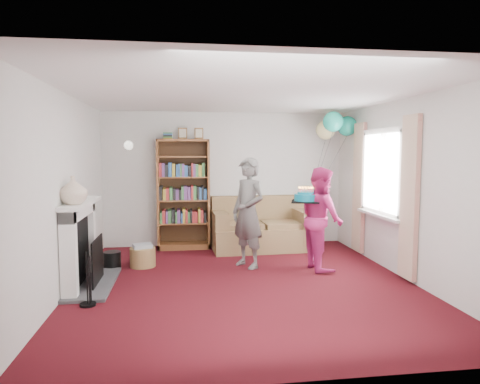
{
  "coord_description": "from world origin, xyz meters",
  "views": [
    {
      "loc": [
        -0.82,
        -5.53,
        1.75
      ],
      "look_at": [
        0.03,
        0.6,
        1.18
      ],
      "focal_mm": 32.0,
      "sensor_mm": 36.0,
      "label": 1
    }
  ],
  "objects": [
    {
      "name": "window_bay",
      "position": [
        2.21,
        0.6,
        1.2
      ],
      "size": [
        0.14,
        2.02,
        2.2
      ],
      "color": "white",
      "rests_on": "ground"
    },
    {
      "name": "person_striped",
      "position": [
        0.18,
        0.84,
        0.84
      ],
      "size": [
        0.68,
        0.73,
        1.67
      ],
      "primitive_type": "imported",
      "rotation": [
        0.0,
        0.0,
        -0.97
      ],
      "color": "black",
      "rests_on": "ground"
    },
    {
      "name": "wall_right",
      "position": [
        2.26,
        0.0,
        1.25
      ],
      "size": [
        0.02,
        5.0,
        2.5
      ],
      "primitive_type": "cube",
      "color": "silver",
      "rests_on": "ground"
    },
    {
      "name": "person_magenta",
      "position": [
        1.26,
        0.58,
        0.77
      ],
      "size": [
        0.64,
        0.79,
        1.54
      ],
      "primitive_type": "imported",
      "rotation": [
        0.0,
        0.0,
        1.65
      ],
      "color": "#B72466",
      "rests_on": "ground"
    },
    {
      "name": "fireplace",
      "position": [
        -2.09,
        0.19,
        0.51
      ],
      "size": [
        0.55,
        1.8,
        1.12
      ],
      "color": "#3F3F42",
      "rests_on": "ground"
    },
    {
      "name": "mantel_vase",
      "position": [
        -2.12,
        -0.15,
        1.3
      ],
      "size": [
        0.38,
        0.38,
        0.35
      ],
      "primitive_type": "imported",
      "rotation": [
        0.0,
        0.0,
        0.14
      ],
      "color": "beige",
      "rests_on": "fireplace"
    },
    {
      "name": "bookcase",
      "position": [
        -0.79,
        2.3,
        0.97
      ],
      "size": [
        0.94,
        0.42,
        2.2
      ],
      "color": "#472B14",
      "rests_on": "ground"
    },
    {
      "name": "wall_left",
      "position": [
        -2.26,
        0.0,
        1.25
      ],
      "size": [
        0.02,
        5.0,
        2.5
      ],
      "primitive_type": "cube",
      "color": "silver",
      "rests_on": "ground"
    },
    {
      "name": "ground",
      "position": [
        0.0,
        0.0,
        0.0
      ],
      "size": [
        5.0,
        5.0,
        0.0
      ],
      "primitive_type": "plane",
      "color": "black",
      "rests_on": "ground"
    },
    {
      "name": "wall_sconce",
      "position": [
        -1.75,
        2.36,
        1.88
      ],
      "size": [
        0.16,
        0.23,
        0.16
      ],
      "color": "gold",
      "rests_on": "ground"
    },
    {
      "name": "wicker_basket",
      "position": [
        -1.42,
        1.07,
        0.16
      ],
      "size": [
        0.39,
        0.39,
        0.35
      ],
      "rotation": [
        0.0,
        0.0,
        0.29
      ],
      "color": "#A7844D",
      "rests_on": "ground"
    },
    {
      "name": "balloons",
      "position": [
        1.9,
        1.82,
        2.22
      ],
      "size": [
        0.93,
        0.73,
        1.78
      ],
      "color": "#3F3F3F",
      "rests_on": "ground"
    },
    {
      "name": "wall_back",
      "position": [
        0.0,
        2.51,
        1.25
      ],
      "size": [
        4.5,
        0.02,
        2.5
      ],
      "primitive_type": "cube",
      "color": "silver",
      "rests_on": "ground"
    },
    {
      "name": "sofa",
      "position": [
        0.61,
        2.07,
        0.35
      ],
      "size": [
        1.77,
        0.94,
        0.94
      ],
      "rotation": [
        0.0,
        0.0,
        0.04
      ],
      "color": "olive",
      "rests_on": "ground"
    },
    {
      "name": "ceiling",
      "position": [
        0.0,
        0.0,
        2.5
      ],
      "size": [
        4.5,
        5.0,
        0.01
      ],
      "primitive_type": "cube",
      "color": "white",
      "rests_on": "wall_back"
    },
    {
      "name": "birthday_cake",
      "position": [
        1.0,
        0.55,
        1.09
      ],
      "size": [
        0.4,
        0.4,
        0.22
      ],
      "rotation": [
        0.0,
        0.0,
        -0.3
      ],
      "color": "black",
      "rests_on": "ground"
    }
  ]
}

